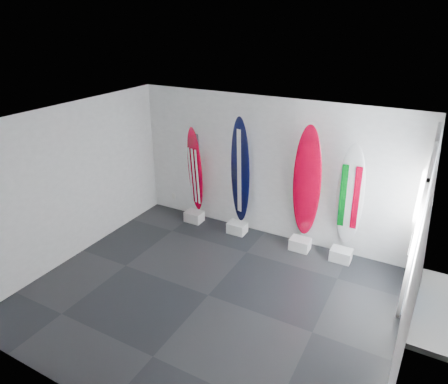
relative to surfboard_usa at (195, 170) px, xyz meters
The scene contains 16 objects.
floor 3.09m from the surfboard_usa, 53.82° to the right, with size 6.00×6.00×0.00m, color black.
ceiling 3.32m from the surfboard_usa, 53.82° to the right, with size 6.00×6.00×0.00m, color white.
wall_back 1.70m from the surfboard_usa, ahead, with size 6.00×6.00×0.00m, color silver.
wall_front 5.07m from the surfboard_usa, 70.77° to the right, with size 6.00×6.00×0.00m, color silver.
wall_left 2.65m from the surfboard_usa, 120.30° to the right, with size 5.00×5.00×0.00m, color silver.
wall_right 5.20m from the surfboard_usa, 26.04° to the right, with size 5.00×5.00×0.00m, color silver.
display_block_usa 1.13m from the surfboard_usa, 90.00° to the right, with size 0.40×0.30×0.24m, color silver.
surfboard_usa is the anchor object (origin of this frame).
display_block_navy 1.60m from the surfboard_usa, ahead, with size 0.40×0.30×0.24m, color silver.
surfboard_navy 1.14m from the surfboard_usa, ahead, with size 0.53×0.08×2.36m, color black.
display_block_swiss 2.81m from the surfboard_usa, ahead, with size 0.40×0.30×0.24m, color silver.
surfboard_swiss 2.58m from the surfboard_usa, ahead, with size 0.55×0.08×2.42m, color #A00018.
display_block_italy 3.60m from the surfboard_usa, ahead, with size 0.40×0.30×0.24m, color silver.
surfboard_italy 3.41m from the surfboard_usa, ahead, with size 0.50×0.08×2.21m, color silver.
wall_outlet 1.21m from the surfboard_usa, 165.66° to the left, with size 0.09×0.02×0.13m, color silver.
glass_door 4.70m from the surfboard_usa, ahead, with size 0.12×1.16×2.85m, color white, non-canonical shape.
Camera 1 is at (2.90, -4.76, 4.44)m, focal length 31.98 mm.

